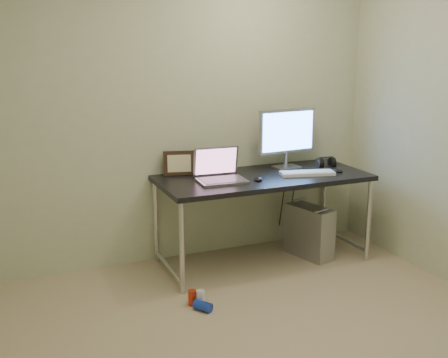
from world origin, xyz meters
TOP-DOWN VIEW (x-y plane):
  - floor at (0.00, 0.00)m, footprint 3.50×3.50m
  - wall_back at (0.00, 1.75)m, footprint 3.50×0.02m
  - desk at (0.60, 1.37)m, footprint 1.74×0.76m
  - tower_computer at (1.03, 1.30)m, footprint 0.30×0.47m
  - cable_a at (0.98, 1.70)m, footprint 0.01×0.16m
  - cable_b at (1.07, 1.68)m, footprint 0.02×0.11m
  - can_red at (-0.23, 0.82)m, footprint 0.08×0.08m
  - can_white at (-0.18, 0.79)m, footprint 0.08×0.08m
  - can_blue at (-0.19, 0.70)m, footprint 0.13×0.15m
  - laptop at (0.21, 1.36)m, footprint 0.39×0.33m
  - monitor at (0.92, 1.55)m, footprint 0.55×0.18m
  - keyboard at (0.95, 1.25)m, footprint 0.47×0.25m
  - mouse_right at (1.24, 1.24)m, footprint 0.09×0.12m
  - mouse_left at (0.49, 1.24)m, footprint 0.10×0.13m
  - headphones at (1.27, 1.47)m, footprint 0.17×0.10m
  - picture_frame at (-0.03, 1.66)m, footprint 0.26×0.14m
  - webcam at (0.26, 1.60)m, footprint 0.05×0.04m

SIDE VIEW (x-z plane):
  - floor at x=0.00m, z-range 0.00..0.00m
  - can_blue at x=-0.19m, z-range 0.00..0.07m
  - can_red at x=-0.23m, z-range 0.00..0.11m
  - can_white at x=-0.18m, z-range 0.00..0.11m
  - tower_computer at x=1.03m, z-range -0.01..0.46m
  - cable_b at x=1.07m, z-range 0.02..0.74m
  - cable_a at x=0.98m, z-range 0.06..0.74m
  - desk at x=0.60m, z-range 0.30..1.05m
  - keyboard at x=0.95m, z-range 0.75..0.78m
  - mouse_right at x=1.24m, z-range 0.75..0.79m
  - mouse_left at x=0.49m, z-range 0.75..0.79m
  - headphones at x=1.27m, z-range 0.72..0.83m
  - laptop at x=0.21m, z-range 0.68..0.94m
  - webcam at x=0.26m, z-range 0.78..0.90m
  - picture_frame at x=-0.03m, z-range 0.75..0.95m
  - monitor at x=0.92m, z-range 0.79..1.31m
  - wall_back at x=0.00m, z-range 0.00..2.50m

